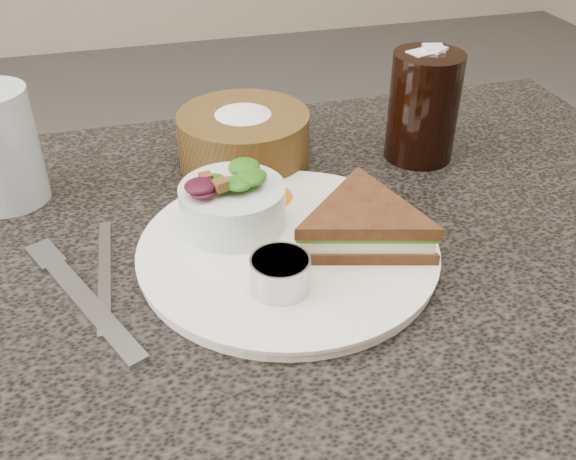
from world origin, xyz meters
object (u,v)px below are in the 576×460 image
(dinner_plate, at_px, (288,250))
(salad_bowl, at_px, (232,199))
(dressing_ramekin, at_px, (280,274))
(sandwich, at_px, (364,225))
(bread_basket, at_px, (244,130))
(cola_glass, at_px, (424,102))

(dinner_plate, xyz_separation_m, salad_bowl, (-0.04, 0.05, 0.04))
(salad_bowl, xyz_separation_m, dressing_ramekin, (0.02, -0.11, -0.01))
(dinner_plate, distance_m, sandwich, 0.08)
(dressing_ramekin, xyz_separation_m, bread_basket, (0.02, 0.26, 0.02))
(dinner_plate, bearing_deg, bread_basket, 89.99)
(salad_bowl, relative_size, cola_glass, 0.74)
(salad_bowl, bearing_deg, dressing_ramekin, -80.14)
(bread_basket, bearing_deg, sandwich, -71.31)
(dinner_plate, height_order, cola_glass, cola_glass)
(salad_bowl, height_order, bread_basket, bread_basket)
(salad_bowl, bearing_deg, sandwich, -29.24)
(salad_bowl, bearing_deg, dinner_plate, -48.34)
(salad_bowl, relative_size, bread_basket, 0.68)
(dinner_plate, xyz_separation_m, sandwich, (0.07, -0.02, 0.03))
(cola_glass, bearing_deg, sandwich, -129.17)
(salad_bowl, height_order, cola_glass, cola_glass)
(dressing_ramekin, height_order, bread_basket, bread_basket)
(sandwich, bearing_deg, cola_glass, 66.60)
(bread_basket, bearing_deg, dinner_plate, -90.01)
(bread_basket, bearing_deg, dressing_ramekin, -95.40)
(sandwich, bearing_deg, salad_bowl, 166.53)
(bread_basket, distance_m, cola_glass, 0.22)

